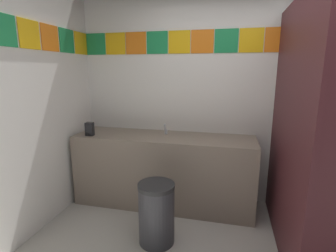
{
  "coord_description": "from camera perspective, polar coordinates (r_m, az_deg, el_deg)",
  "views": [
    {
      "loc": [
        -0.21,
        -1.59,
        1.63
      ],
      "look_at": [
        -0.82,
        0.99,
        1.06
      ],
      "focal_mm": 27.57,
      "sensor_mm": 36.0,
      "label": 1
    }
  ],
  "objects": [
    {
      "name": "vanity_counter",
      "position": [
        3.21,
        -0.9,
        -9.62
      ],
      "size": [
        2.14,
        0.6,
        0.86
      ],
      "color": "gray",
      "rests_on": "ground_plane"
    },
    {
      "name": "stall_divider",
      "position": [
        2.32,
        30.17,
        -2.34
      ],
      "size": [
        0.92,
        1.53,
        2.23
      ],
      "color": "#471E23",
      "rests_on": "ground_plane"
    },
    {
      "name": "soap_dispenser",
      "position": [
        3.22,
        -16.93,
        -0.65
      ],
      "size": [
        0.09,
        0.09,
        0.16
      ],
      "color": "black",
      "rests_on": "vanity_counter"
    },
    {
      "name": "wall_back",
      "position": [
        3.23,
        17.27,
        8.21
      ],
      "size": [
        4.14,
        0.09,
        2.86
      ],
      "color": "white",
      "rests_on": "ground_plane"
    },
    {
      "name": "faucet_center",
      "position": [
        3.15,
        -0.53,
        -0.9
      ],
      "size": [
        0.04,
        0.1,
        0.14
      ],
      "color": "silver",
      "rests_on": "vanity_counter"
    },
    {
      "name": "trash_bin",
      "position": [
        2.59,
        -2.56,
        -18.69
      ],
      "size": [
        0.35,
        0.35,
        0.6
      ],
      "color": "#333338",
      "rests_on": "ground_plane"
    },
    {
      "name": "toilet",
      "position": [
        3.27,
        32.24,
        -13.74
      ],
      "size": [
        0.39,
        0.49,
        0.74
      ],
      "color": "white",
      "rests_on": "ground_plane"
    }
  ]
}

